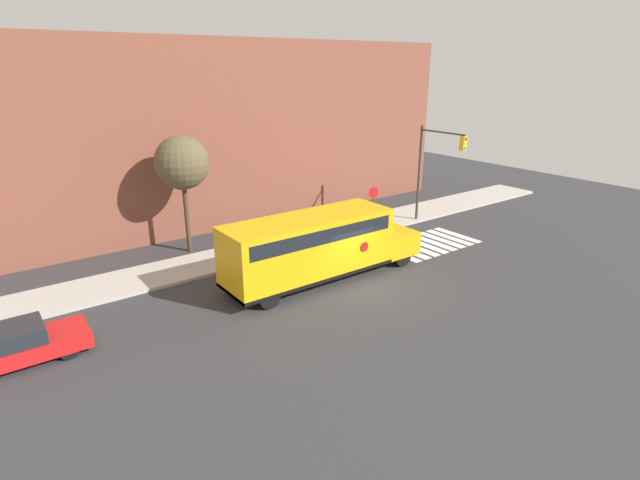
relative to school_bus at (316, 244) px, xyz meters
name	(u,v)px	position (x,y,z in m)	size (l,w,h in m)	color
ground_plane	(359,286)	(1.19, -1.68, -1.77)	(60.00, 60.00, 0.00)	#333335
sidewalk_strip	(282,245)	(1.19, 4.82, -1.70)	(44.00, 3.00, 0.15)	#B2ADA3
building_backdrop	(223,133)	(1.19, 11.32, 3.67)	(32.00, 4.00, 10.89)	brown
crosswalk_stripes	(429,243)	(8.01, 0.32, -1.77)	(5.40, 3.20, 0.01)	white
school_bus	(316,244)	(0.00, 0.00, 0.00)	(9.93, 2.57, 3.12)	#EAA80F
parked_car	(8,347)	(-12.18, 0.48, -1.11)	(4.71, 1.73, 1.32)	red
stop_sign	(373,201)	(7.32, 4.25, -0.05)	(0.72, 0.10, 2.59)	#38383A
traffic_light	(433,162)	(10.59, 2.70, 2.17)	(0.28, 3.33, 5.99)	#38383A
tree_near_sidewalk	(182,163)	(-3.16, 7.15, 2.95)	(2.75, 2.75, 6.13)	#423323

